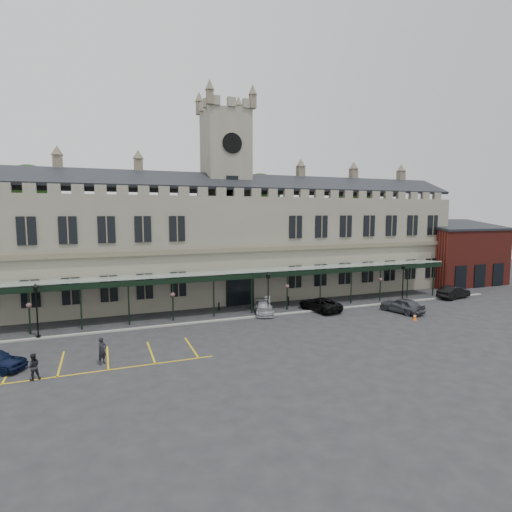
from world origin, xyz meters
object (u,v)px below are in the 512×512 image
object	(u,v)px
lamp_post_mid	(268,290)
sign_board	(267,302)
car_van	(320,304)
car_right_a	(402,305)
traffic_cone	(415,317)
person_a	(102,351)
clock_tower	(226,188)
lamp_post_right	(403,279)
station_building	(226,244)
car_right_b	(454,292)
person_b	(33,367)
lamp_post_left	(37,306)
car_taxi	(264,308)

from	to	relation	value
lamp_post_mid	sign_board	world-z (taller)	lamp_post_mid
car_van	car_right_a	bearing A→B (deg)	141.72
traffic_cone	person_a	distance (m)	27.93
car_van	traffic_cone	bearing A→B (deg)	123.47
clock_tower	lamp_post_right	xyz separation A→B (m)	(17.79, -10.50, -10.45)
station_building	car_right_b	distance (m)	27.87
sign_board	person_b	world-z (taller)	person_b
traffic_cone	car_van	xyz separation A→B (m)	(-6.56, 6.55, 0.40)
lamp_post_left	person_b	distance (m)	9.18
lamp_post_right	car_right_a	world-z (taller)	lamp_post_right
traffic_cone	car_right_b	xyz separation A→B (m)	(11.44, 6.02, 0.45)
lamp_post_left	traffic_cone	xyz separation A→B (m)	(32.76, -6.61, -2.42)
clock_tower	person_b	distance (m)	29.33
lamp_post_mid	person_b	size ratio (longest dim) A/B	2.66
traffic_cone	sign_board	world-z (taller)	sign_board
station_building	lamp_post_left	size ratio (longest dim) A/B	13.05
station_building	sign_board	distance (m)	9.40
car_right_b	person_a	size ratio (longest dim) A/B	2.46
lamp_post_left	person_a	distance (m)	9.30
sign_board	car_taxi	world-z (taller)	car_taxi
clock_tower	car_right_a	bearing A→B (deg)	-44.54
traffic_cone	car_right_a	xyz separation A→B (m)	(0.90, 2.80, 0.47)
car_van	person_a	size ratio (longest dim) A/B	2.71
station_building	person_a	xyz separation A→B (m)	(-14.34, -18.06, -5.54)
person_a	person_b	size ratio (longest dim) A/B	1.11
traffic_cone	clock_tower	bearing A→B (deg)	128.54
sign_board	car_right_b	size ratio (longest dim) A/B	0.27
lamp_post_mid	sign_board	distance (m)	4.18
lamp_post_mid	sign_board	size ratio (longest dim) A/B	3.58
lamp_post_right	car_van	world-z (taller)	lamp_post_right
car_taxi	car_van	size ratio (longest dim) A/B	0.85
person_a	person_b	xyz separation A→B (m)	(-3.96, -1.22, -0.09)
sign_board	person_a	size ratio (longest dim) A/B	0.67
clock_tower	traffic_cone	xyz separation A→B (m)	(13.56, -17.03, -12.81)
car_right_a	lamp_post_right	bearing A→B (deg)	-146.30
clock_tower	car_taxi	size ratio (longest dim) A/B	5.78
clock_tower	station_building	bearing A→B (deg)	-90.00
car_right_b	person_a	xyz separation A→B (m)	(-39.34, -7.13, 0.18)
traffic_cone	car_taxi	size ratio (longest dim) A/B	0.14
car_taxi	car_van	distance (m)	6.07
lamp_post_left	person_a	xyz separation A→B (m)	(4.86, -7.72, -1.80)
station_building	lamp_post_right	size ratio (longest dim) A/B	13.36
traffic_cone	person_a	size ratio (longest dim) A/B	0.33
car_taxi	car_right_a	xyz separation A→B (m)	(13.46, -4.64, 0.15)
traffic_cone	car_right_a	bearing A→B (deg)	72.12
station_building	lamp_post_left	xyz separation A→B (m)	(-19.20, -10.33, -3.74)
car_taxi	car_right_a	distance (m)	14.24
car_van	person_a	bearing A→B (deg)	8.19
lamp_post_mid	person_b	world-z (taller)	lamp_post_mid
lamp_post_right	person_b	size ratio (longest dim) A/B	2.70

